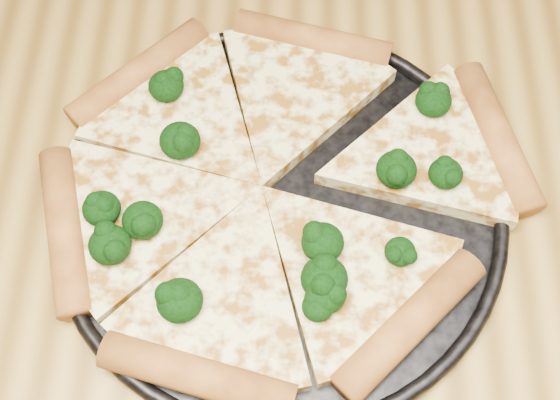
{
  "coord_description": "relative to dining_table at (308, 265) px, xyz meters",
  "views": [
    {
      "loc": [
        -0.02,
        -0.26,
        1.29
      ],
      "look_at": [
        -0.03,
        0.01,
        0.77
      ],
      "focal_mm": 46.48,
      "sensor_mm": 36.0,
      "label": 1
    }
  ],
  "objects": [
    {
      "name": "dining_table",
      "position": [
        0.0,
        0.0,
        0.0
      ],
      "size": [
        1.2,
        0.9,
        0.75
      ],
      "color": "olive",
      "rests_on": "ground"
    },
    {
      "name": "broccoli_florets",
      "position": [
        -0.04,
        -0.01,
        0.12
      ],
      "size": [
        0.3,
        0.23,
        0.03
      ],
      "color": "black",
      "rests_on": "pizza"
    },
    {
      "name": "pizza",
      "position": [
        -0.03,
        0.02,
        0.11
      ],
      "size": [
        0.42,
        0.37,
        0.03
      ],
      "rotation": [
        0.0,
        0.0,
        -0.26
      ],
      "color": "#E0D689",
      "rests_on": "pizza_pan"
    },
    {
      "name": "pizza_pan",
      "position": [
        -0.03,
        0.01,
        0.1
      ],
      "size": [
        0.37,
        0.37,
        0.02
      ],
      "color": "black",
      "rests_on": "dining_table"
    }
  ]
}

